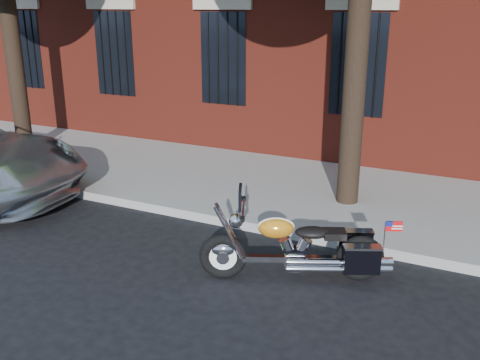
% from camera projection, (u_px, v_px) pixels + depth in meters
% --- Properties ---
extents(ground, '(120.00, 120.00, 0.00)m').
position_uv_depth(ground, '(247.00, 276.00, 6.88)').
color(ground, black).
rests_on(ground, ground).
extents(curb, '(40.00, 0.16, 0.15)m').
position_uv_depth(curb, '(287.00, 232.00, 8.04)').
color(curb, gray).
rests_on(curb, ground).
extents(sidewalk, '(40.00, 3.60, 0.15)m').
position_uv_depth(sidewalk, '(325.00, 194.00, 9.64)').
color(sidewalk, gray).
rests_on(sidewalk, ground).
extents(motorcycle, '(2.35, 1.29, 1.23)m').
position_uv_depth(motorcycle, '(301.00, 250.00, 6.67)').
color(motorcycle, black).
rests_on(motorcycle, ground).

